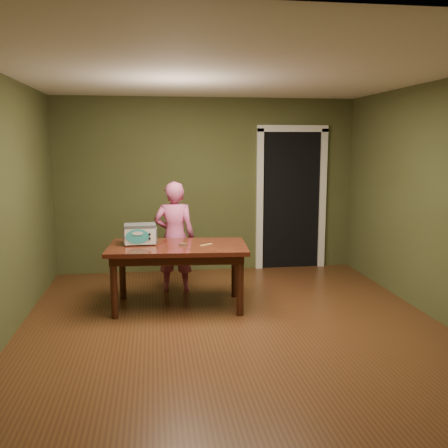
% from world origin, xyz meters
% --- Properties ---
extents(floor, '(5.00, 5.00, 0.00)m').
position_xyz_m(floor, '(0.00, 0.00, 0.00)').
color(floor, '#543118').
rests_on(floor, ground).
extents(room_shell, '(4.52, 5.02, 2.61)m').
position_xyz_m(room_shell, '(0.00, 0.00, 1.71)').
color(room_shell, '#434A27').
rests_on(room_shell, ground).
extents(doorway, '(1.10, 0.66, 2.25)m').
position_xyz_m(doorway, '(1.30, 2.78, 1.06)').
color(doorway, black).
rests_on(doorway, ground).
extents(dining_table, '(1.66, 1.01, 0.75)m').
position_xyz_m(dining_table, '(-0.54, 0.77, 0.65)').
color(dining_table, '#3A120D').
rests_on(dining_table, floor).
extents(toy_oven, '(0.40, 0.28, 0.24)m').
position_xyz_m(toy_oven, '(-0.97, 0.89, 0.88)').
color(toy_oven, '#4C4F54').
rests_on(toy_oven, dining_table).
extents(baking_pan, '(0.10, 0.10, 0.02)m').
position_xyz_m(baking_pan, '(-0.48, 0.76, 0.76)').
color(baking_pan, silver).
rests_on(baking_pan, dining_table).
extents(spatula, '(0.16, 0.13, 0.01)m').
position_xyz_m(spatula, '(-0.21, 0.73, 0.75)').
color(spatula, '#D5B55C').
rests_on(spatula, dining_table).
extents(child, '(0.57, 0.41, 1.45)m').
position_xyz_m(child, '(-0.55, 1.43, 0.72)').
color(child, '#CB5387').
rests_on(child, floor).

